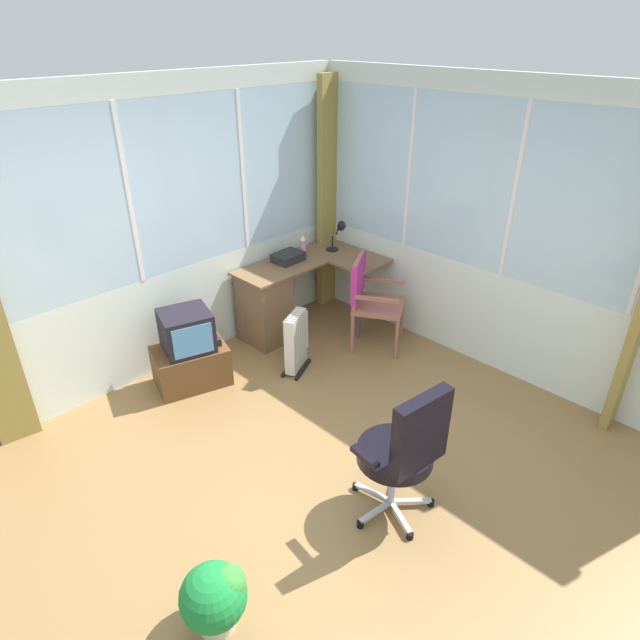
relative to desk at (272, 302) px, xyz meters
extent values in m
cube|color=olive|center=(-1.19, -1.85, -0.45)|extent=(5.63, 5.30, 0.06)
cube|color=silver|center=(-1.19, 0.33, 0.06)|extent=(4.63, 0.06, 0.95)
cube|color=silver|center=(-1.19, 0.33, 1.26)|extent=(4.54, 0.06, 1.47)
cube|color=silver|center=(-1.19, 0.33, 2.09)|extent=(4.63, 0.06, 0.18)
cube|color=white|center=(-1.19, 0.33, 1.26)|extent=(0.04, 0.07, 1.47)
cube|color=white|center=(-0.04, 0.33, 1.26)|extent=(0.04, 0.07, 1.47)
cube|color=silver|center=(1.15, -1.85, 0.06)|extent=(0.06, 4.30, 0.95)
cube|color=silver|center=(1.15, -1.85, 1.26)|extent=(0.06, 4.21, 1.47)
cube|color=silver|center=(1.15, -1.85, 2.09)|extent=(0.06, 4.30, 0.18)
cube|color=white|center=(1.15, -1.85, 1.26)|extent=(0.07, 0.04, 1.47)
cube|color=white|center=(1.15, -0.78, 1.26)|extent=(0.07, 0.04, 1.47)
cube|color=olive|center=(1.02, 0.20, 0.83)|extent=(0.30, 0.10, 2.50)
cube|color=brown|center=(0.39, 0.02, 0.33)|extent=(1.42, 0.51, 0.02)
cube|color=brown|center=(0.85, -0.46, 0.33)|extent=(0.51, 0.44, 0.02)
cube|color=brown|center=(-0.09, 0.02, -0.06)|extent=(0.40, 0.47, 0.72)
cylinder|color=#4C4C51|center=(0.63, -0.64, -0.05)|extent=(0.04, 0.04, 0.73)
cylinder|color=#4C4C51|center=(-0.28, 0.23, -0.05)|extent=(0.04, 0.04, 0.73)
cylinder|color=black|center=(0.84, -0.04, 0.35)|extent=(0.13, 0.13, 0.02)
cylinder|color=black|center=(0.84, -0.04, 0.43)|extent=(0.02, 0.02, 0.14)
cylinder|color=black|center=(0.89, -0.07, 0.57)|extent=(0.03, 0.06, 0.14)
cone|color=black|center=(0.94, -0.11, 0.60)|extent=(0.13, 0.13, 0.12)
cube|color=black|center=(0.83, -0.46, 0.35)|extent=(0.12, 0.15, 0.02)
cylinder|color=pink|center=(0.54, 0.09, 0.42)|extent=(0.06, 0.06, 0.16)
cone|color=white|center=(0.54, 0.09, 0.53)|extent=(0.06, 0.06, 0.06)
cube|color=#242425|center=(0.30, 0.07, 0.39)|extent=(0.31, 0.25, 0.09)
cylinder|color=#9D604F|center=(0.57, -1.18, -0.20)|extent=(0.04, 0.04, 0.43)
cylinder|color=#9D604F|center=(0.95, -0.96, -0.20)|extent=(0.04, 0.04, 0.43)
cylinder|color=#9D604F|center=(0.35, -0.80, -0.20)|extent=(0.04, 0.04, 0.43)
cylinder|color=#9D604F|center=(0.73, -0.58, -0.20)|extent=(0.04, 0.04, 0.43)
cube|color=#9D604F|center=(0.65, -0.88, 0.03)|extent=(0.66, 0.66, 0.04)
cube|color=#9D604F|center=(0.54, -0.69, 0.29)|extent=(0.39, 0.25, 0.47)
cube|color=#B72D87|center=(0.54, -0.69, 0.31)|extent=(0.42, 0.28, 0.40)
cube|color=#9D604F|center=(0.46, -0.99, 0.21)|extent=(0.25, 0.39, 0.03)
cube|color=#9D604F|center=(0.84, -0.77, 0.21)|extent=(0.25, 0.39, 0.03)
cube|color=#B7B7BF|center=(-1.07, -2.30, -0.37)|extent=(0.28, 0.07, 0.02)
cylinder|color=black|center=(-1.21, -2.28, -0.39)|extent=(0.05, 0.05, 0.05)
cube|color=#B7B7BF|center=(-0.99, -2.44, -0.37)|extent=(0.15, 0.27, 0.02)
cylinder|color=black|center=(-1.05, -2.57, -0.39)|extent=(0.05, 0.05, 0.05)
cube|color=#B7B7BF|center=(-0.83, -2.41, -0.37)|extent=(0.23, 0.22, 0.02)
cylinder|color=black|center=(-0.73, -2.51, -0.39)|extent=(0.05, 0.05, 0.05)
cube|color=#B7B7BF|center=(-0.81, -2.25, -0.37)|extent=(0.26, 0.17, 0.02)
cylinder|color=black|center=(-0.69, -2.18, -0.39)|extent=(0.05, 0.05, 0.05)
cube|color=#B7B7BF|center=(-0.96, -2.18, -0.37)|extent=(0.09, 0.28, 0.02)
cylinder|color=black|center=(-0.98, -2.04, -0.39)|extent=(0.05, 0.05, 0.05)
cylinder|color=#B7B7BF|center=(-0.93, -2.31, -0.17)|extent=(0.05, 0.05, 0.38)
cylinder|color=black|center=(-0.93, -2.31, 0.06)|extent=(0.50, 0.50, 0.09)
cube|color=black|center=(-0.95, -2.50, 0.37)|extent=(0.43, 0.14, 0.51)
cube|color=black|center=(-0.66, -2.35, 0.19)|extent=(0.08, 0.22, 0.04)
cube|color=black|center=(-1.20, -2.28, 0.19)|extent=(0.08, 0.22, 0.04)
cube|color=brown|center=(-1.07, -0.10, -0.23)|extent=(0.74, 0.61, 0.37)
cube|color=black|center=(-1.07, -0.10, 0.13)|extent=(0.52, 0.51, 0.36)
cube|color=#5093D9|center=(-1.13, -0.29, 0.13)|extent=(0.33, 0.11, 0.28)
cube|color=#262628|center=(-0.93, -0.14, -0.01)|extent=(0.31, 0.29, 0.07)
cube|color=silver|center=(-0.38, -0.69, -0.10)|extent=(0.06, 0.10, 0.57)
cube|color=silver|center=(-0.34, -0.67, -0.10)|extent=(0.06, 0.10, 0.57)
cube|color=silver|center=(-0.31, -0.65, -0.10)|extent=(0.06, 0.10, 0.57)
cube|color=silver|center=(-0.27, -0.63, -0.10)|extent=(0.06, 0.10, 0.57)
cube|color=silver|center=(-0.23, -0.61, -0.10)|extent=(0.06, 0.10, 0.57)
cube|color=silver|center=(-0.19, -0.60, -0.10)|extent=(0.06, 0.10, 0.57)
cube|color=silver|center=(-0.15, -0.58, -0.10)|extent=(0.06, 0.10, 0.57)
cube|color=silver|center=(-0.12, -0.56, -0.10)|extent=(0.06, 0.10, 0.57)
cube|color=black|center=(-0.22, -0.69, -0.40)|extent=(0.33, 0.18, 0.03)
cube|color=black|center=(-0.28, -0.56, -0.40)|extent=(0.33, 0.18, 0.03)
cube|color=silver|center=(-0.08, -0.54, -0.08)|extent=(0.08, 0.10, 0.40)
cylinder|color=beige|center=(-2.27, -2.16, -0.36)|extent=(0.20, 0.20, 0.11)
sphere|color=#1A8036|center=(-2.27, -2.16, -0.17)|extent=(0.37, 0.37, 0.37)
sphere|color=green|center=(-2.20, -2.19, -0.10)|extent=(0.20, 0.20, 0.20)
camera|label=1|loc=(-3.14, -3.83, 2.51)|focal=30.29mm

